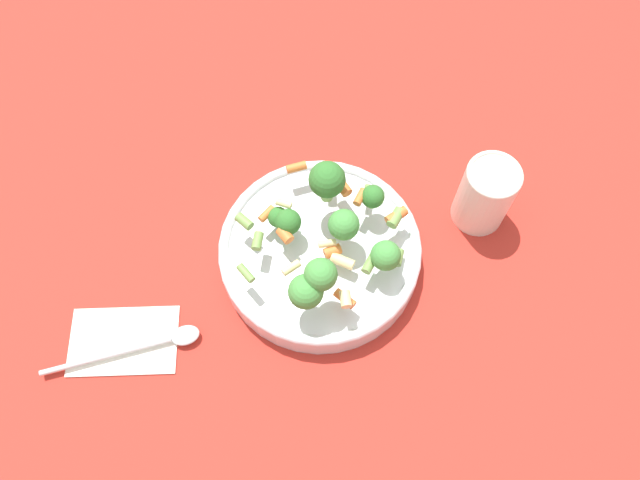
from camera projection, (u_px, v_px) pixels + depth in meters
ground_plane at (320, 259)px, 0.84m from camera, size 3.00×3.00×0.00m
bowl at (320, 251)px, 0.82m from camera, size 0.27×0.27×0.04m
pasta_salad at (330, 233)px, 0.76m from camera, size 0.21×0.20×0.09m
cup at (486, 194)px, 0.82m from camera, size 0.07×0.07×0.11m
napkin at (123, 340)px, 0.79m from camera, size 0.16×0.16×0.01m
spoon at (149, 345)px, 0.78m from camera, size 0.18×0.11×0.01m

